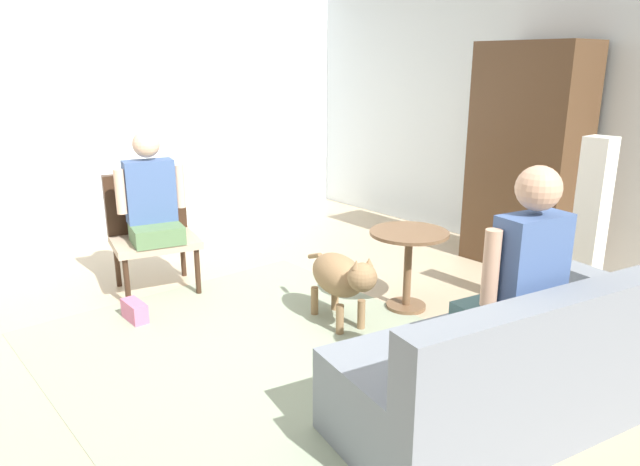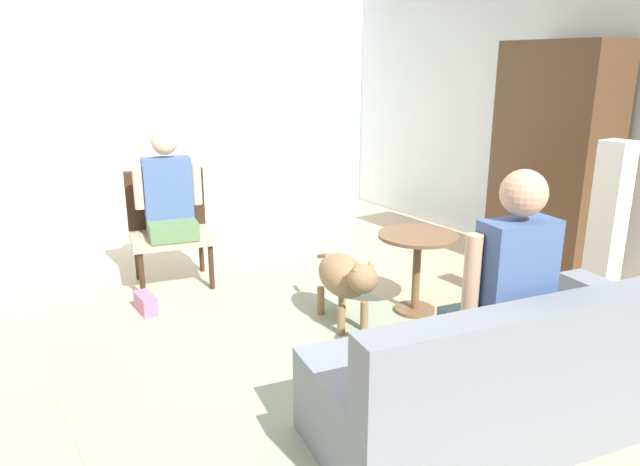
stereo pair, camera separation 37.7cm
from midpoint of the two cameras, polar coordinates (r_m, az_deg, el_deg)
name	(u,v)px [view 2 (the right image)]	position (r m, az deg, el deg)	size (l,w,h in m)	color
ground_plane	(297,343)	(4.03, 0.47, -10.75)	(7.66, 7.66, 0.00)	tan
back_wall	(587,109)	(5.90, 26.31, 10.79)	(6.99, 0.12, 2.86)	silver
left_wall	(160,101)	(6.64, -13.72, 12.42)	(0.12, 6.60, 2.86)	silver
area_rug	(273,361)	(3.80, -1.76, -12.46)	(3.17, 2.46, 0.01)	gray
couch	(505,379)	(3.22, 20.92, -13.23)	(1.16, 2.02, 0.82)	slate
armchair	(168,218)	(5.10, -12.52, 1.37)	(0.70, 0.77, 0.95)	#382316
person_on_couch	(508,279)	(3.01, 21.33, -4.28)	(0.50, 0.52, 0.92)	#3F5F5E
person_on_armchair	(169,193)	(4.90, -12.43, 3.84)	(0.48, 0.53, 0.87)	#537449
round_end_table	(417,257)	(4.43, 11.87, -2.37)	(0.59, 0.59, 0.62)	brown
dog	(345,277)	(4.16, 5.05, -4.36)	(0.86, 0.40, 0.58)	olive
column_lamp	(605,243)	(4.43, 28.26, -0.88)	(0.20, 0.20, 1.35)	#4C4742
armoire_cabinet	(554,161)	(5.59, 23.68, 6.45)	(0.94, 0.56, 2.01)	#4C331E
handbag	(146,304)	(4.59, -14.37, -6.73)	(0.25, 0.11, 0.15)	#D8668C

